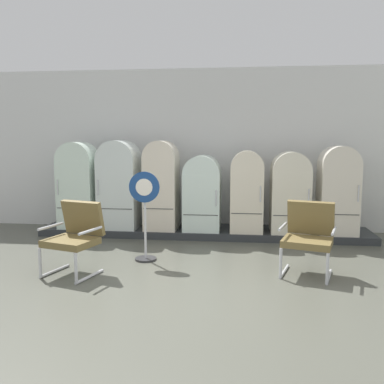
{
  "coord_description": "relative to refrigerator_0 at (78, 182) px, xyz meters",
  "views": [
    {
      "loc": [
        0.66,
        -4.53,
        1.8
      ],
      "look_at": [
        -0.19,
        2.75,
        0.85
      ],
      "focal_mm": 38.43,
      "sensor_mm": 36.0,
      "label": 1
    }
  ],
  "objects": [
    {
      "name": "ground",
      "position": [
        2.37,
        -2.88,
        -1.01
      ],
      "size": [
        12.0,
        10.0,
        0.05
      ],
      "primitive_type": "cube",
      "color": "#4F5146"
    },
    {
      "name": "refrigerator_2",
      "position": [
        1.59,
        0.02,
        0.02
      ],
      "size": [
        0.59,
        0.66,
        1.64
      ],
      "color": "beige",
      "rests_on": "display_plinth"
    },
    {
      "name": "refrigerator_6",
      "position": [
        4.75,
        0.0,
        -0.03
      ],
      "size": [
        0.65,
        0.62,
        1.55
      ],
      "color": "silver",
      "rests_on": "display_plinth"
    },
    {
      "name": "sign_stand",
      "position": [
        1.65,
        -1.57,
        -0.35
      ],
      "size": [
        0.45,
        0.32,
        1.33
      ],
      "color": "#2D2D30",
      "rests_on": "ground"
    },
    {
      "name": "refrigerator_1",
      "position": [
        0.78,
        0.06,
        0.01
      ],
      "size": [
        0.71,
        0.72,
        1.64
      ],
      "color": "silver",
      "rests_on": "display_plinth"
    },
    {
      "name": "refrigerator_3",
      "position": [
        2.35,
        0.04,
        -0.13
      ],
      "size": [
        0.67,
        0.69,
        1.38
      ],
      "color": "silver",
      "rests_on": "display_plinth"
    },
    {
      "name": "armchair_right",
      "position": [
        3.96,
        -1.91,
        -0.44
      ],
      "size": [
        0.79,
        0.78,
        0.97
      ],
      "color": "silver",
      "rests_on": "ground"
    },
    {
      "name": "armchair_left",
      "position": [
        0.86,
        -2.27,
        -0.44
      ],
      "size": [
        0.79,
        0.78,
        0.97
      ],
      "color": "silver",
      "rests_on": "ground"
    },
    {
      "name": "refrigerator_4",
      "position": [
        3.16,
        0.03,
        -0.08
      ],
      "size": [
        0.58,
        0.67,
        1.47
      ],
      "color": "beige",
      "rests_on": "display_plinth"
    },
    {
      "name": "refrigerator_5",
      "position": [
        3.93,
        0.03,
        -0.09
      ],
      "size": [
        0.67,
        0.67,
        1.45
      ],
      "color": "silver",
      "rests_on": "display_plinth"
    },
    {
      "name": "display_plinth",
      "position": [
        2.37,
        0.14,
        -0.92
      ],
      "size": [
        6.11,
        0.95,
        0.13
      ],
      "primitive_type": "cube",
      "color": "#2D3133",
      "rests_on": "ground"
    },
    {
      "name": "refrigerator_0",
      "position": [
        0.0,
        0.0,
        0.0
      ],
      "size": [
        0.67,
        0.61,
        1.62
      ],
      "color": "silver",
      "rests_on": "display_plinth"
    },
    {
      "name": "back_wall",
      "position": [
        2.37,
        0.78,
        0.61
      ],
      "size": [
        11.76,
        0.12,
        3.16
      ],
      "color": "silver",
      "rests_on": "ground"
    }
  ]
}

